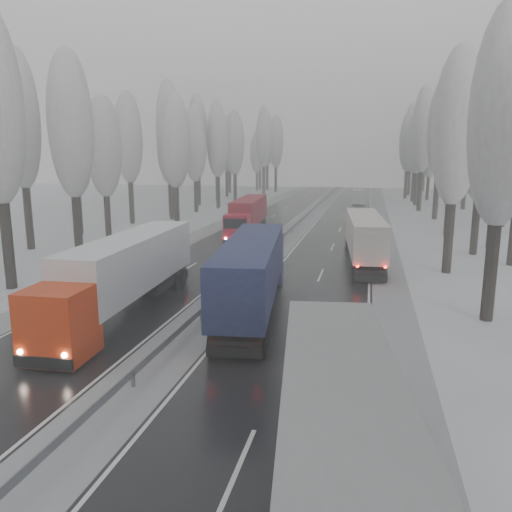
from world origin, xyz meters
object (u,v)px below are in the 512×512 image
at_px(truck_grey_tarp, 341,449).
at_px(truck_red_red, 248,214).
at_px(truck_blue_box, 253,268).
at_px(box_truck_distant, 359,197).
at_px(truck_cream_box, 364,235).
at_px(truck_red_white, 125,271).

height_order(truck_grey_tarp, truck_red_red, truck_grey_tarp).
xyz_separation_m(truck_blue_box, truck_red_red, (-7.05, 27.44, -0.17)).
bearing_deg(box_truck_distant, truck_cream_box, -88.84).
distance_m(truck_grey_tarp, truck_cream_box, 31.73).
xyz_separation_m(truck_grey_tarp, box_truck_distant, (-1.55, 84.04, -1.07)).
bearing_deg(truck_blue_box, truck_cream_box, 61.66).
bearing_deg(truck_grey_tarp, truck_red_red, 98.88).
bearing_deg(truck_red_red, truck_blue_box, -80.28).
distance_m(truck_cream_box, box_truck_distant, 52.34).
xyz_separation_m(truck_blue_box, truck_cream_box, (5.90, 14.98, -0.16)).
xyz_separation_m(truck_blue_box, box_truck_distant, (4.34, 67.29, -1.15)).
bearing_deg(truck_red_white, truck_red_red, 87.43).
xyz_separation_m(truck_grey_tarp, truck_blue_box, (-5.89, 16.75, 0.07)).
xyz_separation_m(truck_cream_box, box_truck_distant, (-1.56, 52.30, -0.99)).
bearing_deg(box_truck_distant, truck_red_red, -106.51).
height_order(truck_blue_box, truck_red_red, truck_blue_box).
relative_size(truck_grey_tarp, truck_red_red, 1.04).
relative_size(truck_cream_box, box_truck_distant, 2.21).
bearing_deg(truck_blue_box, truck_grey_tarp, -77.50).
xyz_separation_m(truck_blue_box, truck_red_white, (-6.86, -2.15, -0.01)).
height_order(truck_cream_box, box_truck_distant, truck_cream_box).
bearing_deg(truck_red_white, truck_blue_box, 14.47).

